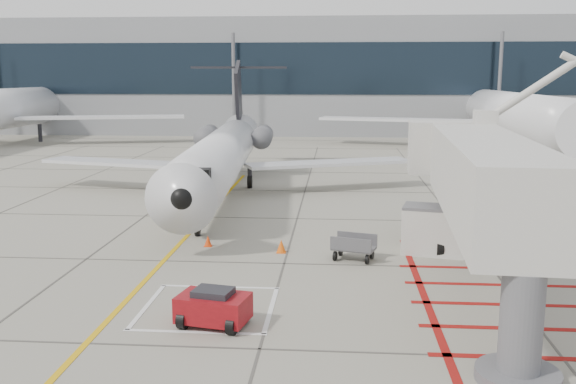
{
  "coord_description": "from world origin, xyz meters",
  "views": [
    {
      "loc": [
        2.03,
        -20.17,
        7.32
      ],
      "look_at": [
        0.0,
        6.0,
        2.5
      ],
      "focal_mm": 40.0,
      "sensor_mm": 36.0,
      "label": 1
    }
  ],
  "objects": [
    {
      "name": "ground_plane",
      "position": [
        0.0,
        0.0,
        0.0
      ],
      "size": [
        260.0,
        260.0,
        0.0
      ],
      "primitive_type": "plane",
      "color": "gray",
      "rests_on": "ground"
    },
    {
      "name": "regional_jet",
      "position": [
        -4.82,
        15.43,
        4.1
      ],
      "size": [
        26.79,
        32.83,
        8.2
      ],
      "primitive_type": null,
      "rotation": [
        0.0,
        0.0,
        0.07
      ],
      "color": "silver",
      "rests_on": "ground_plane"
    },
    {
      "name": "jet_bridge",
      "position": [
        6.86,
        0.69,
        3.52
      ],
      "size": [
        9.49,
        18.12,
        7.04
      ],
      "primitive_type": null,
      "rotation": [
        0.0,
        0.0,
        -0.07
      ],
      "color": "silver",
      "rests_on": "ground_plane"
    },
    {
      "name": "pushback_tug",
      "position": [
        -1.55,
        -2.44,
        0.6
      ],
      "size": [
        2.26,
        1.67,
        1.19
      ],
      "primitive_type": null,
      "rotation": [
        0.0,
        0.0,
        -0.21
      ],
      "color": "maroon",
      "rests_on": "ground_plane"
    },
    {
      "name": "baggage_cart",
      "position": [
        2.74,
        4.76,
        0.53
      ],
      "size": [
        1.9,
        1.49,
        1.05
      ],
      "primitive_type": null,
      "rotation": [
        0.0,
        0.0,
        -0.29
      ],
      "color": "#4F4E53",
      "rests_on": "ground_plane"
    },
    {
      "name": "ground_power_unit",
      "position": [
        6.06,
        5.96,
        1.0
      ],
      "size": [
        2.79,
        2.0,
        2.0
      ],
      "primitive_type": null,
      "rotation": [
        0.0,
        0.0,
        -0.23
      ],
      "color": "silver",
      "rests_on": "ground_plane"
    },
    {
      "name": "cone_nose",
      "position": [
        -3.5,
        6.34,
        0.23
      ],
      "size": [
        0.34,
        0.34,
        0.47
      ],
      "primitive_type": "cone",
      "color": "#E63C0C",
      "rests_on": "ground_plane"
    },
    {
      "name": "cone_side",
      "position": [
        -0.25,
        5.6,
        0.28
      ],
      "size": [
        0.4,
        0.4,
        0.55
      ],
      "primitive_type": "cone",
      "color": "#F25B0C",
      "rests_on": "ground_plane"
    },
    {
      "name": "terminal_building",
      "position": [
        10.0,
        70.0,
        7.0
      ],
      "size": [
        180.0,
        28.0,
        14.0
      ],
      "primitive_type": "cube",
      "color": "gray",
      "rests_on": "ground_plane"
    },
    {
      "name": "terminal_glass_band",
      "position": [
        10.0,
        55.95,
        8.0
      ],
      "size": [
        180.0,
        0.1,
        6.0
      ],
      "primitive_type": "cube",
      "color": "black",
      "rests_on": "ground_plane"
    },
    {
      "name": "bg_aircraft_c",
      "position": [
        18.93,
        46.0,
        6.28
      ],
      "size": [
        37.67,
        41.86,
        12.56
      ],
      "primitive_type": null,
      "color": "silver",
      "rests_on": "ground_plane"
    }
  ]
}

